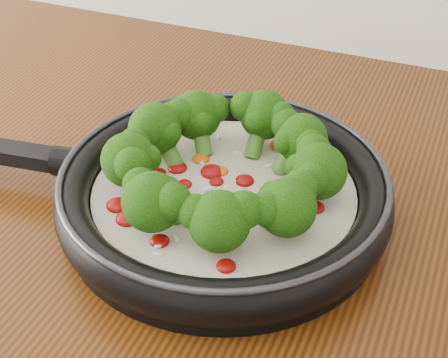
% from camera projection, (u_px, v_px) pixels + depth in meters
% --- Properties ---
extents(skillet, '(0.58, 0.40, 0.10)m').
position_uv_depth(skillet, '(221.00, 186.00, 0.68)').
color(skillet, black).
rests_on(skillet, counter).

